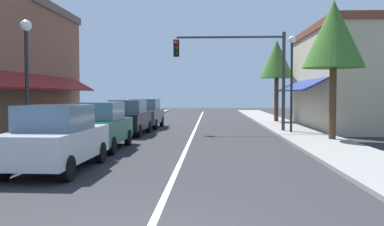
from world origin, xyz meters
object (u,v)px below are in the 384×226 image
at_px(parked_car_third_left, 128,118).
at_px(tree_right_far, 277,60).
at_px(parked_car_far_left, 146,114).
at_px(traffic_signal_mast_arm, 243,63).
at_px(street_lamp_left_near, 27,64).
at_px(parked_car_nearest_left, 57,138).
at_px(parked_car_second_left, 99,126).
at_px(street_lamp_right_mid, 292,69).
at_px(tree_right_near, 334,35).

height_order(parked_car_third_left, tree_right_far, tree_right_far).
distance_m(parked_car_far_left, tree_right_far, 10.62).
xyz_separation_m(traffic_signal_mast_arm, street_lamp_left_near, (-7.61, -9.32, -0.72)).
bearing_deg(parked_car_nearest_left, parked_car_second_left, 91.48).
height_order(parked_car_nearest_left, street_lamp_right_mid, street_lamp_right_mid).
bearing_deg(street_lamp_left_near, traffic_signal_mast_arm, 50.76).
xyz_separation_m(parked_car_nearest_left, parked_car_far_left, (0.15, 14.35, 0.00)).
relative_size(street_lamp_right_mid, tree_right_near, 0.82).
bearing_deg(parked_car_second_left, parked_car_third_left, 90.46).
bearing_deg(tree_right_near, street_lamp_left_near, -155.19).
bearing_deg(traffic_signal_mast_arm, parked_car_far_left, 153.56).
relative_size(parked_car_third_left, tree_right_near, 0.68).
xyz_separation_m(traffic_signal_mast_arm, tree_right_near, (3.54, -4.16, 0.86)).
bearing_deg(parked_car_far_left, tree_right_far, 30.80).
distance_m(street_lamp_right_mid, tree_right_near, 3.62).
distance_m(parked_car_nearest_left, parked_car_far_left, 14.35).
height_order(parked_car_nearest_left, street_lamp_left_near, street_lamp_left_near).
relative_size(traffic_signal_mast_arm, street_lamp_right_mid, 1.19).
xyz_separation_m(parked_car_third_left, traffic_signal_mast_arm, (5.88, 1.58, 2.85)).
bearing_deg(parked_car_third_left, parked_car_nearest_left, -88.58).
bearing_deg(parked_car_second_left, tree_right_near, 18.09).
xyz_separation_m(parked_car_far_left, tree_right_far, (8.68, 4.92, 3.64)).
distance_m(parked_car_far_left, tree_right_near, 12.17).
height_order(parked_car_second_left, tree_right_near, tree_right_near).
height_order(tree_right_near, tree_right_far, tree_right_near).
bearing_deg(parked_car_second_left, tree_right_far, 59.65).
bearing_deg(street_lamp_left_near, parked_car_nearest_left, -51.19).
bearing_deg(parked_car_far_left, parked_car_second_left, -89.67).
bearing_deg(parked_car_far_left, parked_car_nearest_left, -89.35).
height_order(parked_car_nearest_left, parked_car_far_left, same).
height_order(traffic_signal_mast_arm, street_lamp_left_near, traffic_signal_mast_arm).
xyz_separation_m(street_lamp_left_near, tree_right_far, (10.59, 17.08, 1.51)).
bearing_deg(parked_car_nearest_left, parked_car_far_left, 90.73).
height_order(parked_car_third_left, traffic_signal_mast_arm, traffic_signal_mast_arm).
bearing_deg(traffic_signal_mast_arm, tree_right_near, -49.60).
distance_m(parked_car_nearest_left, tree_right_near, 12.49).
distance_m(street_lamp_left_near, tree_right_near, 12.39).
bearing_deg(parked_car_nearest_left, parked_car_third_left, 91.51).
bearing_deg(parked_car_second_left, traffic_signal_mast_arm, 51.08).
bearing_deg(parked_car_third_left, traffic_signal_mast_arm, 16.24).
xyz_separation_m(parked_car_third_left, street_lamp_right_mid, (8.26, 0.61, 2.48)).
xyz_separation_m(parked_car_far_left, traffic_signal_mast_arm, (5.70, -2.83, 2.85)).
xyz_separation_m(parked_car_second_left, parked_car_third_left, (-0.02, 5.61, 0.00)).
distance_m(parked_car_second_left, tree_right_near, 10.55).
bearing_deg(street_lamp_right_mid, parked_car_nearest_left, -127.94).
bearing_deg(traffic_signal_mast_arm, tree_right_far, 68.98).
bearing_deg(parked_car_second_left, street_lamp_right_mid, 37.33).
bearing_deg(tree_right_far, parked_car_far_left, -150.44).
bearing_deg(tree_right_far, street_lamp_left_near, -121.82).
xyz_separation_m(parked_car_second_left, street_lamp_right_mid, (8.24, 6.23, 2.48)).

